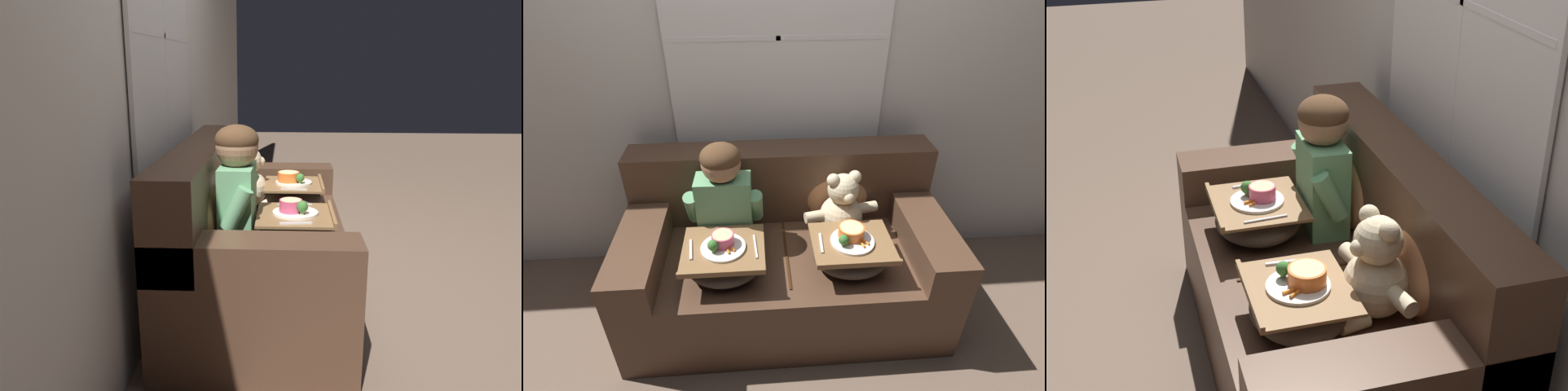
# 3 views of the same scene
# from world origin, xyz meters

# --- Properties ---
(ground_plane) EXTENTS (14.00, 14.00, 0.00)m
(ground_plane) POSITION_xyz_m (0.00, 0.00, 0.00)
(ground_plane) COLOR brown
(wall_back_with_window) EXTENTS (8.00, 0.08, 2.60)m
(wall_back_with_window) POSITION_xyz_m (0.00, 0.53, 1.30)
(wall_back_with_window) COLOR beige
(wall_back_with_window) RESTS_ON ground_plane
(couch) EXTENTS (1.68, 0.86, 0.87)m
(couch) POSITION_xyz_m (0.00, 0.06, 0.32)
(couch) COLOR #4C3323
(couch) RESTS_ON ground_plane
(throw_pillow_behind_child) EXTENTS (0.40, 0.19, 0.41)m
(throw_pillow_behind_child) POSITION_xyz_m (-0.31, 0.24, 0.63)
(throw_pillow_behind_child) COLOR #B2754C
(throw_pillow_behind_child) RESTS_ON couch
(throw_pillow_behind_teddy) EXTENTS (0.38, 0.18, 0.40)m
(throw_pillow_behind_teddy) POSITION_xyz_m (0.31, 0.24, 0.63)
(throw_pillow_behind_teddy) COLOR #B2754C
(throw_pillow_behind_teddy) RESTS_ON couch
(child_figure) EXTENTS (0.40, 0.20, 0.57)m
(child_figure) POSITION_xyz_m (-0.31, 0.10, 0.75)
(child_figure) COLOR #66A370
(child_figure) RESTS_ON couch
(teddy_bear) EXTENTS (0.41, 0.30, 0.38)m
(teddy_bear) POSITION_xyz_m (0.31, 0.09, 0.60)
(teddy_bear) COLOR beige
(teddy_bear) RESTS_ON couch
(lap_tray_child) EXTENTS (0.39, 0.36, 0.22)m
(lap_tray_child) POSITION_xyz_m (-0.31, -0.17, 0.52)
(lap_tray_child) COLOR #473D33
(lap_tray_child) RESTS_ON child_figure
(lap_tray_teddy) EXTENTS (0.39, 0.34, 0.22)m
(lap_tray_teddy) POSITION_xyz_m (0.31, -0.17, 0.53)
(lap_tray_teddy) COLOR #473D33
(lap_tray_teddy) RESTS_ON teddy_bear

